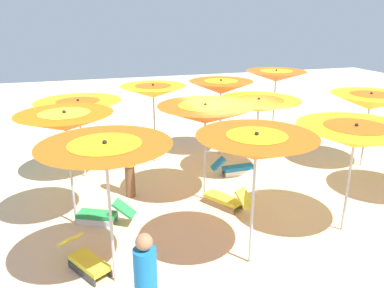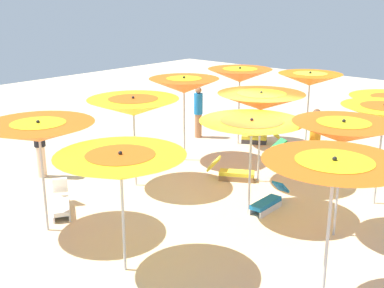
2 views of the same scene
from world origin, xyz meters
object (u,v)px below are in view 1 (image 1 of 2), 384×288
object	(u,v)px
beach_umbrella_0	(106,157)
beach_umbrella_5	(205,114)
beach_umbrella_9	(153,91)
beach_umbrella_4	(65,122)
beach_umbrella_8	(79,108)
lounger_2	(102,214)
lounger_3	(226,199)
lounger_0	(86,259)
beach_umbrella_11	(276,76)
beach_umbrella_7	(370,102)
beach_umbrella_1	(256,147)
beach_umbrella_6	(259,105)
beachgoer_0	(129,161)
lounger_1	(235,168)
beach_umbrella_2	(355,136)
beach_umbrella_10	(221,87)

from	to	relation	value
beach_umbrella_0	beach_umbrella_5	world-z (taller)	beach_umbrella_0
beach_umbrella_9	beach_umbrella_4	bearing A→B (deg)	52.84
beach_umbrella_8	lounger_2	xyz separation A→B (m)	(-0.28, 2.73, -1.76)
lounger_2	lounger_3	bearing A→B (deg)	-155.92
lounger_0	beach_umbrella_11	bearing A→B (deg)	100.35
beach_umbrella_7	beach_umbrella_1	bearing A→B (deg)	32.71
beach_umbrella_6	beachgoer_0	world-z (taller)	beach_umbrella_6
beach_umbrella_7	beachgoer_0	xyz separation A→B (m)	(6.92, 0.04, -1.02)
lounger_3	lounger_0	bearing A→B (deg)	83.08
lounger_1	lounger_3	size ratio (longest dim) A/B	1.01
beach_umbrella_9	lounger_1	size ratio (longest dim) A/B	1.90
beach_umbrella_7	beachgoer_0	distance (m)	7.00
beach_umbrella_2	beach_umbrella_10	world-z (taller)	beach_umbrella_10
beach_umbrella_4	lounger_1	size ratio (longest dim) A/B	1.99
lounger_1	lounger_2	distance (m)	4.14
beachgoer_0	beach_umbrella_0	bearing A→B (deg)	123.11
beach_umbrella_2	beach_umbrella_7	distance (m)	4.11
beach_umbrella_7	beach_umbrella_9	size ratio (longest dim) A/B	0.93
beach_umbrella_6	beach_umbrella_8	xyz separation A→B (m)	(4.61, -1.26, -0.04)
beach_umbrella_2	lounger_2	world-z (taller)	beach_umbrella_2
beach_umbrella_2	beach_umbrella_9	size ratio (longest dim) A/B	0.97
beach_umbrella_8	beach_umbrella_11	bearing A→B (deg)	-166.48
lounger_0	beach_umbrella_9	bearing A→B (deg)	124.62
beach_umbrella_6	lounger_2	distance (m)	4.91
beach_umbrella_5	lounger_3	bearing A→B (deg)	121.46
beach_umbrella_2	beach_umbrella_5	xyz separation A→B (m)	(2.32, -2.19, 0.08)
beach_umbrella_8	lounger_2	size ratio (longest dim) A/B	1.75
lounger_2	beach_umbrella_5	bearing A→B (deg)	-143.32
beach_umbrella_2	lounger_1	world-z (taller)	beach_umbrella_2
beach_umbrella_1	beach_umbrella_11	size ratio (longest dim) A/B	1.00
beach_umbrella_10	lounger_2	xyz separation A→B (m)	(3.97, 3.33, -1.98)
beach_umbrella_4	lounger_1	xyz separation A→B (m)	(-4.36, -1.50, -2.10)
beach_umbrella_6	beach_umbrella_11	distance (m)	3.55
beach_umbrella_6	beach_umbrella_8	size ratio (longest dim) A/B	1.00
beach_umbrella_6	beach_umbrella_11	xyz separation A→B (m)	(-2.07, -2.87, 0.27)
lounger_0	beachgoer_0	xyz separation A→B (m)	(-1.18, -2.66, 0.72)
beach_umbrella_9	beach_umbrella_11	world-z (taller)	beach_umbrella_11
beach_umbrella_7	lounger_3	bearing A→B (deg)	14.79
lounger_1	lounger_2	size ratio (longest dim) A/B	0.99
beach_umbrella_1	lounger_0	xyz separation A→B (m)	(2.87, -0.65, -2.03)
beach_umbrella_10	beach_umbrella_7	bearing A→B (deg)	149.79
beach_umbrella_4	beach_umbrella_11	size ratio (longest dim) A/B	1.01
lounger_1	lounger_2	xyz separation A→B (m)	(3.80, 1.63, 0.01)
beach_umbrella_0	beach_umbrella_10	xyz separation A→B (m)	(-3.92, -5.33, -0.08)
beach_umbrella_9	beach_umbrella_2	bearing A→B (deg)	120.22
beach_umbrella_1	lounger_1	distance (m)	4.53
beach_umbrella_6	beach_umbrella_8	world-z (taller)	beach_umbrella_6
beach_umbrella_9	beachgoer_0	world-z (taller)	beach_umbrella_9
beach_umbrella_10	lounger_0	xyz separation A→B (m)	(4.38, 4.87, -1.98)
beach_umbrella_7	beach_umbrella_0	bearing A→B (deg)	22.52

